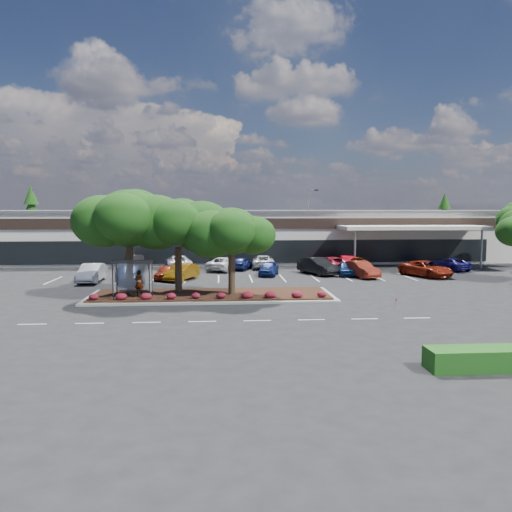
{
  "coord_description": "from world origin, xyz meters",
  "views": [
    {
      "loc": [
        -1.34,
        -32.55,
        6.56
      ],
      "look_at": [
        1.62,
        8.42,
        2.6
      ],
      "focal_mm": 35.0,
      "sensor_mm": 36.0,
      "label": 1
    }
  ],
  "objects": [
    {
      "name": "survey_stake",
      "position": [
        9.45,
        -2.98,
        0.66
      ],
      "size": [
        0.08,
        0.14,
        1.03
      ],
      "color": "#997B50",
      "rests_on": "ground"
    },
    {
      "name": "car_9",
      "position": [
        -10.37,
        20.39,
        0.84
      ],
      "size": [
        2.96,
        5.36,
        1.67
      ],
      "primitive_type": "imported",
      "rotation": [
        0.0,
        0.0,
        3.39
      ],
      "color": "black",
      "rests_on": "ground"
    },
    {
      "name": "bus_shelter",
      "position": [
        -7.5,
        2.95,
        2.31
      ],
      "size": [
        2.75,
        1.55,
        2.59
      ],
      "color": "black",
      "rests_on": "landscape_island"
    },
    {
      "name": "car_2",
      "position": [
        -6.28,
        13.48,
        0.67
      ],
      "size": [
        2.23,
        4.13,
        1.34
      ],
      "primitive_type": "imported",
      "rotation": [
        0.0,
        0.0,
        -0.17
      ],
      "color": "maroon",
      "rests_on": "ground"
    },
    {
      "name": "car_15",
      "position": [
        12.39,
        20.22,
        0.74
      ],
      "size": [
        2.07,
        4.64,
        1.48
      ],
      "primitive_type": "imported",
      "rotation": [
        0.0,
        0.0,
        3.03
      ],
      "color": "#9D0813",
      "rests_on": "ground"
    },
    {
      "name": "car_12",
      "position": [
        0.96,
        20.43,
        0.69
      ],
      "size": [
        2.71,
        4.32,
        1.37
      ],
      "primitive_type": "imported",
      "rotation": [
        0.0,
        0.0,
        2.85
      ],
      "color": "navy",
      "rests_on": "ground"
    },
    {
      "name": "car_6",
      "position": [
        10.95,
        15.0,
        0.68
      ],
      "size": [
        2.28,
        4.22,
        1.36
      ],
      "primitive_type": "imported",
      "rotation": [
        0.0,
        0.0,
        -0.18
      ],
      "color": "navy",
      "rests_on": "ground"
    },
    {
      "name": "car_7",
      "position": [
        11.97,
        13.6,
        0.76
      ],
      "size": [
        2.87,
        4.9,
        1.53
      ],
      "primitive_type": "imported",
      "rotation": [
        0.0,
        0.0,
        0.29
      ],
      "color": "maroon",
      "rests_on": "ground"
    },
    {
      "name": "car_10",
      "position": [
        -5.75,
        20.56,
        0.78
      ],
      "size": [
        3.43,
        5.97,
        1.57
      ],
      "primitive_type": "imported",
      "rotation": [
        0.0,
        0.0,
        3.29
      ],
      "color": "silver",
      "rests_on": "ground"
    },
    {
      "name": "island_tree_east",
      "position": [
        -0.5,
        3.7,
        3.51
      ],
      "size": [
        5.8,
        5.8,
        6.5
      ],
      "primitive_type": null,
      "color": "#0F3B0F",
      "rests_on": "landscape_island"
    },
    {
      "name": "car_17",
      "position": [
        22.82,
        18.24,
        0.66
      ],
      "size": [
        3.6,
        5.22,
        1.32
      ],
      "primitive_type": "imported",
      "rotation": [
        0.0,
        0.0,
        3.46
      ],
      "color": "#15115A",
      "rests_on": "ground"
    },
    {
      "name": "lane_markings",
      "position": [
        -0.14,
        10.42,
        0.01
      ],
      "size": [
        33.12,
        20.06,
        0.01
      ],
      "color": "silver",
      "rests_on": "ground"
    },
    {
      "name": "conifer_north_east",
      "position": [
        34.0,
        44.0,
        4.5
      ],
      "size": [
        3.96,
        3.96,
        9.0
      ],
      "primitive_type": "cone",
      "color": "#0F3B0F",
      "rests_on": "ground"
    },
    {
      "name": "person_waiting",
      "position": [
        -7.15,
        3.28,
        1.2
      ],
      "size": [
        0.78,
        0.61,
        1.88
      ],
      "primitive_type": "imported",
      "rotation": [
        0.0,
        0.0,
        2.88
      ],
      "color": "#594C47",
      "rests_on": "landscape_island"
    },
    {
      "name": "car_4",
      "position": [
        3.38,
        15.55,
        0.69
      ],
      "size": [
        2.53,
        4.3,
        1.37
      ],
      "primitive_type": "imported",
      "rotation": [
        0.0,
        0.0,
        -0.24
      ],
      "color": "navy",
      "rests_on": "ground"
    },
    {
      "name": "landscape_island",
      "position": [
        -2.0,
        4.0,
        0.12
      ],
      "size": [
        18.0,
        6.0,
        0.26
      ],
      "color": "gray",
      "rests_on": "ground"
    },
    {
      "name": "car_0",
      "position": [
        -12.77,
        12.36,
        0.81
      ],
      "size": [
        1.78,
        4.92,
        1.61
      ],
      "primitive_type": "imported",
      "rotation": [
        0.0,
        0.0,
        -0.02
      ],
      "color": "silver",
      "rests_on": "ground"
    },
    {
      "name": "island_tree_mid",
      "position": [
        -4.5,
        5.2,
        3.92
      ],
      "size": [
        6.6,
        6.6,
        7.32
      ],
      "primitive_type": null,
      "color": "#0F3B0F",
      "rests_on": "landscape_island"
    },
    {
      "name": "shrub_row",
      "position": [
        -2.0,
        1.9,
        0.51
      ],
      "size": [
        17.0,
        0.8,
        0.5
      ],
      "primitive_type": null,
      "color": "maroon",
      "rests_on": "landscape_island"
    },
    {
      "name": "hedge_south_east",
      "position": [
        10.0,
        -13.5,
        0.45
      ],
      "size": [
        6.0,
        1.3,
        0.9
      ],
      "primitive_type": "cube",
      "color": "#174B14",
      "rests_on": "ground"
    },
    {
      "name": "car_14",
      "position": [
        10.16,
        18.69,
        0.74
      ],
      "size": [
        4.09,
        5.86,
        1.48
      ],
      "primitive_type": "imported",
      "rotation": [
        0.0,
        0.0,
        3.48
      ],
      "color": "maroon",
      "rests_on": "ground"
    },
    {
      "name": "car_11",
      "position": [
        -0.93,
        19.64,
        0.71
      ],
      "size": [
        4.16,
        5.66,
        1.43
      ],
      "primitive_type": "imported",
      "rotation": [
        0.0,
        0.0,
        2.75
      ],
      "color": "silver",
      "rests_on": "ground"
    },
    {
      "name": "conifer_north_west",
      "position": [
        -30.0,
        46.0,
        5.0
      ],
      "size": [
        4.4,
        4.4,
        10.0
      ],
      "primitive_type": "cone",
      "color": "#0F3B0F",
      "rests_on": "ground"
    },
    {
      "name": "car_3",
      "position": [
        -4.85,
        12.98,
        0.74
      ],
      "size": [
        3.2,
        4.73,
        1.48
      ],
      "primitive_type": "imported",
      "rotation": [
        0.0,
        0.0,
        -0.41
      ],
      "color": "#714708",
      "rests_on": "ground"
    },
    {
      "name": "island_tree_west",
      "position": [
        -8.0,
        4.5,
        4.21
      ],
      "size": [
        7.2,
        7.2,
        7.89
      ],
      "primitive_type": null,
      "color": "#0F3B0F",
      "rests_on": "landscape_island"
    },
    {
      "name": "ground",
      "position": [
        0.0,
        0.0,
        0.0
      ],
      "size": [
        160.0,
        160.0,
        0.0
      ],
      "primitive_type": "plane",
      "color": "black",
      "rests_on": "ground"
    },
    {
      "name": "car_13",
      "position": [
        3.33,
        21.45,
        0.72
      ],
      "size": [
        2.71,
        5.3,
        1.43
      ],
      "primitive_type": "imported",
      "rotation": [
        0.0,
        0.0,
        3.08
      ],
      "color": "#BEBEBE",
      "rests_on": "ground"
    },
    {
      "name": "car_5",
      "position": [
        8.29,
        15.89,
        0.83
      ],
      "size": [
        3.68,
        5.29,
        1.65
      ],
      "primitive_type": "imported",
      "rotation": [
        0.0,
        0.0,
        0.43
      ],
      "color": "black",
      "rests_on": "ground"
    },
    {
      "name": "car_8",
      "position": [
        18.36,
        13.59,
        0.75
      ],
      "size": [
        4.49,
        5.97,
        1.51
      ],
      "primitive_type": "imported",
      "rotation": [
        0.0,
        0.0,
        0.42
      ],
      "color": "maroon",
      "rests_on": "ground"
    },
    {
      "name": "car_1",
      "position": [
        -9.31,
        11.57,
        0.77
      ],
      "size": [
        3.62,
        5.73,
        1.55
      ],
      "primitive_type": "imported",
      "rotation": [
        0.0,
        0.0,
        0.29
      ],
      "color": "navy",
      "rests_on": "ground"
    },
    {
      "name": "car_16",
      "position": [
        13.02,
        19.54,
        0.68
      ],
      "size": [
        2.47,
        5.01,
        1.37
      ],
      "primitive_type": "imported",
      "rotation": [
        0.0,
        0.0,
        3.18
      ],
      "color": "#6A300A",
      "rests_on": "ground"
    },
    {
      "name": "retail_store",
      "position": [
        0.06,
        33.91,
        3.15
      ],
      "size": [
        80.4,
        25.2,
        6.25
      ],
      "color": "silver",
      "rests_on": "ground"
    },
    {
      "name": "light_pole",
      "position": [
        9.57,
        28.03,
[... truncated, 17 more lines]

